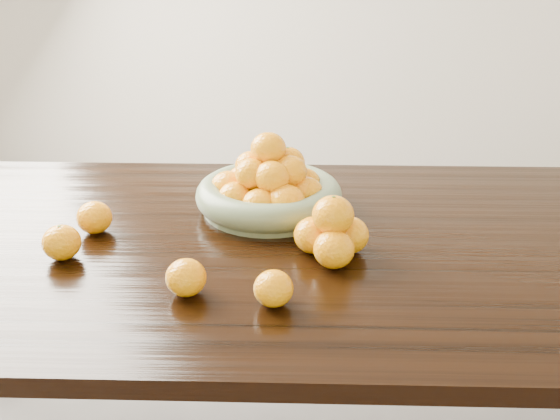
{
  "coord_description": "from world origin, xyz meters",
  "views": [
    {
      "loc": [
        0.07,
        -1.27,
        1.39
      ],
      "look_at": [
        0.04,
        -0.02,
        0.83
      ],
      "focal_mm": 40.0,
      "sensor_mm": 36.0,
      "label": 1
    }
  ],
  "objects_px": {
    "dining_table": "(264,272)",
    "orange_pyramid": "(332,233)",
    "fruit_bowl": "(269,189)",
    "loose_orange_0": "(62,242)"
  },
  "relations": [
    {
      "from": "dining_table",
      "to": "orange_pyramid",
      "type": "distance_m",
      "value": 0.22
    },
    {
      "from": "fruit_bowl",
      "to": "loose_orange_0",
      "type": "distance_m",
      "value": 0.51
    },
    {
      "from": "dining_table",
      "to": "fruit_bowl",
      "type": "bearing_deg",
      "value": 87.97
    },
    {
      "from": "loose_orange_0",
      "to": "fruit_bowl",
      "type": "bearing_deg",
      "value": 32.03
    },
    {
      "from": "fruit_bowl",
      "to": "loose_orange_0",
      "type": "bearing_deg",
      "value": -147.97
    },
    {
      "from": "loose_orange_0",
      "to": "dining_table",
      "type": "bearing_deg",
      "value": 14.3
    },
    {
      "from": "dining_table",
      "to": "orange_pyramid",
      "type": "xyz_separation_m",
      "value": [
        0.15,
        -0.08,
        0.14
      ]
    },
    {
      "from": "dining_table",
      "to": "fruit_bowl",
      "type": "xyz_separation_m",
      "value": [
        0.01,
        0.16,
        0.15
      ]
    },
    {
      "from": "fruit_bowl",
      "to": "orange_pyramid",
      "type": "distance_m",
      "value": 0.28
    },
    {
      "from": "orange_pyramid",
      "to": "loose_orange_0",
      "type": "distance_m",
      "value": 0.57
    }
  ]
}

